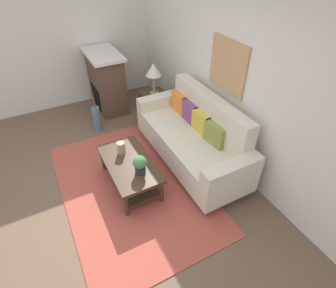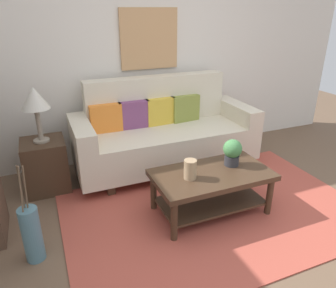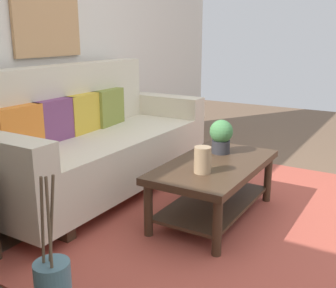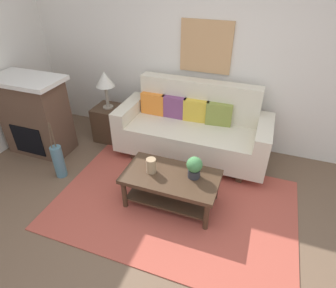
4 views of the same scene
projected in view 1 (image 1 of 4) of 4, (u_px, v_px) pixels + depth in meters
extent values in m
plane|color=brown|center=(98.00, 199.00, 3.70)|extent=(9.70, 9.70, 0.00)
cube|color=silver|center=(235.00, 77.00, 3.64)|extent=(5.70, 0.10, 2.70)
cube|color=silver|center=(70.00, 36.00, 5.07)|extent=(0.10, 5.08, 2.70)
cube|color=#B24C3D|center=(131.00, 186.00, 3.88)|extent=(2.83, 1.86, 0.01)
cube|color=beige|center=(190.00, 145.00, 4.12)|extent=(1.74, 0.84, 0.40)
cube|color=beige|center=(210.00, 113.00, 3.94)|extent=(1.74, 0.20, 0.56)
cube|color=beige|center=(161.00, 110.00, 4.73)|extent=(0.20, 0.84, 0.60)
cube|color=beige|center=(230.00, 181.00, 3.39)|extent=(0.20, 0.84, 0.60)
cube|color=#422D1E|center=(167.00, 133.00, 4.82)|extent=(0.08, 0.74, 0.12)
cube|color=#422D1E|center=(217.00, 190.00, 3.75)|extent=(0.08, 0.74, 0.12)
cube|color=orange|center=(180.00, 103.00, 4.43)|extent=(0.36, 0.13, 0.32)
cube|color=#7A4270|center=(190.00, 112.00, 4.20)|extent=(0.36, 0.13, 0.32)
cube|color=gold|center=(202.00, 123.00, 3.97)|extent=(0.37, 0.14, 0.32)
cube|color=olive|center=(215.00, 134.00, 3.74)|extent=(0.37, 0.16, 0.32)
cube|color=#422D1E|center=(129.00, 164.00, 3.67)|extent=(1.10, 0.60, 0.05)
cube|color=#422D1E|center=(131.00, 178.00, 3.85)|extent=(0.98, 0.50, 0.02)
cylinder|color=#422D1E|center=(103.00, 160.00, 4.05)|extent=(0.06, 0.06, 0.38)
cylinder|color=#422D1E|center=(126.00, 206.00, 3.37)|extent=(0.06, 0.06, 0.38)
cylinder|color=#422D1E|center=(134.00, 150.00, 4.24)|extent=(0.06, 0.06, 0.38)
cylinder|color=#422D1E|center=(162.00, 192.00, 3.56)|extent=(0.06, 0.06, 0.38)
cylinder|color=tan|center=(121.00, 148.00, 3.76)|extent=(0.11, 0.11, 0.18)
cylinder|color=#2D2D33|center=(140.00, 169.00, 3.48)|extent=(0.14, 0.14, 0.10)
sphere|color=#448047|center=(140.00, 162.00, 3.40)|extent=(0.18, 0.18, 0.18)
cube|color=#422D1E|center=(155.00, 106.00, 5.12)|extent=(0.44, 0.44, 0.56)
cylinder|color=gray|center=(154.00, 93.00, 4.94)|extent=(0.16, 0.16, 0.02)
cylinder|color=gray|center=(154.00, 84.00, 4.84)|extent=(0.05, 0.05, 0.35)
cone|color=beige|center=(153.00, 69.00, 4.66)|extent=(0.28, 0.28, 0.22)
cube|color=brown|center=(107.00, 83.00, 5.30)|extent=(0.90, 0.50, 1.10)
cube|color=black|center=(96.00, 97.00, 5.36)|extent=(0.52, 0.02, 0.44)
cube|color=silver|center=(102.00, 54.00, 4.94)|extent=(1.02, 0.58, 0.06)
cylinder|color=slate|center=(97.00, 119.00, 4.87)|extent=(0.15, 0.15, 0.46)
cylinder|color=brown|center=(93.00, 99.00, 4.60)|extent=(0.04, 0.04, 0.36)
cylinder|color=brown|center=(94.00, 98.00, 4.62)|extent=(0.02, 0.03, 0.36)
cylinder|color=brown|center=(92.00, 99.00, 4.61)|extent=(0.04, 0.03, 0.36)
cube|color=tan|center=(228.00, 66.00, 3.59)|extent=(0.72, 0.03, 0.70)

